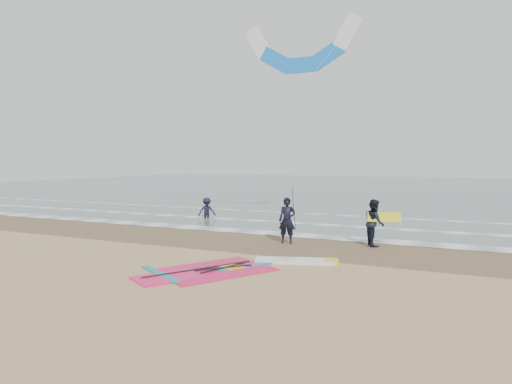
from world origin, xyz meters
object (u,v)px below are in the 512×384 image
at_px(person_walking, 374,223).
at_px(surf_kite, 301,52).
at_px(windsurf_rig, 238,268).
at_px(person_standing, 287,220).
at_px(person_wading, 207,205).

relative_size(person_walking, surf_kite, 0.18).
bearing_deg(surf_kite, windsurf_rig, -79.53).
xyz_separation_m(person_standing, person_walking, (3.41, 0.92, -0.01)).
xyz_separation_m(person_standing, surf_kite, (-2.15, 7.72, 8.77)).
distance_m(person_walking, surf_kite, 12.42).
relative_size(windsurf_rig, surf_kite, 0.54).
bearing_deg(person_walking, person_standing, 80.39).
xyz_separation_m(windsurf_rig, person_standing, (-0.18, 4.87, 0.93)).
xyz_separation_m(windsurf_rig, person_walking, (3.23, 5.79, 0.91)).
relative_size(windsurf_rig, person_walking, 3.01).
bearing_deg(person_walking, windsurf_rig, 126.15).
distance_m(windsurf_rig, surf_kite, 16.06).
height_order(person_walking, surf_kite, surf_kite).
bearing_deg(person_wading, person_walking, -63.08).
distance_m(windsurf_rig, person_walking, 6.69).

